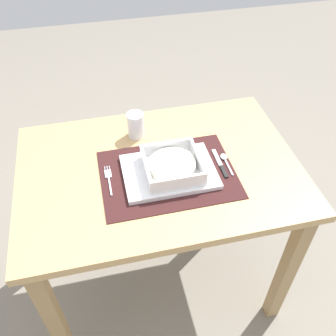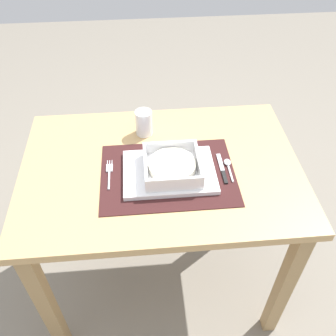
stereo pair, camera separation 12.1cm
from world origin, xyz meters
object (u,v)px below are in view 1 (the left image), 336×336
porridge_bowl (172,166)px  fork (109,178)px  spoon (225,159)px  butter_knife (221,165)px  dining_table (160,189)px  drinking_glass (136,126)px

porridge_bowl → fork: 0.21m
spoon → butter_knife: size_ratio=0.74×
dining_table → spoon: spoon is taller
porridge_bowl → drinking_glass: 0.24m
dining_table → porridge_bowl: 0.16m
butter_knife → drinking_glass: (-0.25, 0.23, 0.04)m
porridge_bowl → fork: bearing=172.5°
drinking_glass → spoon: bearing=-36.7°
dining_table → fork: size_ratio=6.99×
dining_table → butter_knife: bearing=-12.1°
fork → spoon: bearing=4.1°
porridge_bowl → drinking_glass: drinking_glass is taller
dining_table → butter_knife: butter_knife is taller
spoon → butter_knife: bearing=-130.4°
fork → drinking_glass: drinking_glass is taller
dining_table → fork: fork is taller
dining_table → porridge_bowl: (0.03, -0.05, 0.15)m
fork → butter_knife: 0.38m
spoon → fork: bearing=-176.6°
dining_table → butter_knife: size_ratio=6.67×
spoon → porridge_bowl: bearing=-168.7°
fork → spoon: 0.40m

